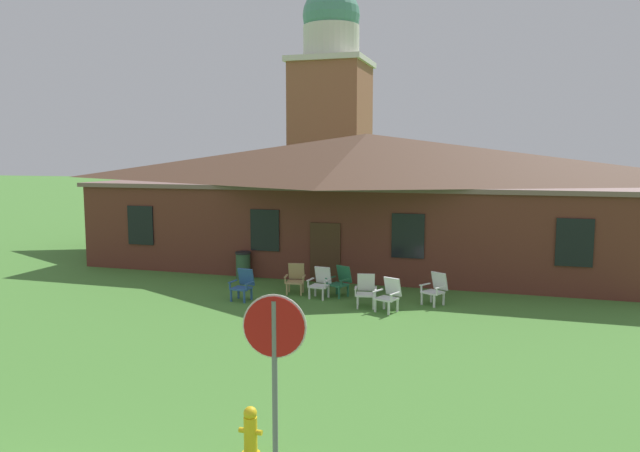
{
  "coord_description": "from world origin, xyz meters",
  "views": [
    {
      "loc": [
        5.62,
        -4.34,
        4.46
      ],
      "look_at": [
        1.43,
        9.23,
        2.76
      ],
      "focal_mm": 33.61,
      "sensor_mm": 36.0,
      "label": 1
    }
  ],
  "objects_px": {
    "lawn_chair_middle": "(340,281)",
    "trash_bin": "(243,265)",
    "lawn_chair_by_porch": "(243,284)",
    "lawn_chair_right_end": "(366,290)",
    "lawn_chair_left_end": "(321,282)",
    "lawn_chair_under_eave": "(436,288)",
    "stop_sign": "(275,357)",
    "fire_hydrant": "(251,434)",
    "lawn_chair_near_door": "(296,278)",
    "lawn_chair_far_side": "(389,294)"
  },
  "relations": [
    {
      "from": "lawn_chair_far_side",
      "to": "trash_bin",
      "type": "relative_size",
      "value": 0.98
    },
    {
      "from": "lawn_chair_middle",
      "to": "trash_bin",
      "type": "xyz_separation_m",
      "value": [
        -4.08,
        1.58,
        -0.0
      ]
    },
    {
      "from": "lawn_chair_middle",
      "to": "trash_bin",
      "type": "distance_m",
      "value": 4.37
    },
    {
      "from": "stop_sign",
      "to": "lawn_chair_near_door",
      "type": "distance_m",
      "value": 11.98
    },
    {
      "from": "lawn_chair_right_end",
      "to": "trash_bin",
      "type": "relative_size",
      "value": 0.98
    },
    {
      "from": "lawn_chair_near_door",
      "to": "lawn_chair_far_side",
      "type": "relative_size",
      "value": 1.0
    },
    {
      "from": "lawn_chair_by_porch",
      "to": "stop_sign",
      "type": "bearing_deg",
      "value": -63.45
    },
    {
      "from": "stop_sign",
      "to": "lawn_chair_right_end",
      "type": "relative_size",
      "value": 2.89
    },
    {
      "from": "lawn_chair_left_end",
      "to": "lawn_chair_far_side",
      "type": "height_order",
      "value": "same"
    },
    {
      "from": "stop_sign",
      "to": "lawn_chair_under_eave",
      "type": "bearing_deg",
      "value": 86.08
    },
    {
      "from": "stop_sign",
      "to": "lawn_chair_near_door",
      "type": "height_order",
      "value": "stop_sign"
    },
    {
      "from": "lawn_chair_far_side",
      "to": "lawn_chair_right_end",
      "type": "bearing_deg",
      "value": 155.93
    },
    {
      "from": "lawn_chair_middle",
      "to": "lawn_chair_right_end",
      "type": "distance_m",
      "value": 1.49
    },
    {
      "from": "lawn_chair_right_end",
      "to": "lawn_chair_far_side",
      "type": "relative_size",
      "value": 1.0
    },
    {
      "from": "lawn_chair_right_end",
      "to": "lawn_chair_under_eave",
      "type": "relative_size",
      "value": 1.0
    },
    {
      "from": "trash_bin",
      "to": "lawn_chair_right_end",
      "type": "bearing_deg",
      "value": -27.01
    },
    {
      "from": "stop_sign",
      "to": "lawn_chair_by_porch",
      "type": "xyz_separation_m",
      "value": [
        -4.97,
        9.95,
        -1.48
      ]
    },
    {
      "from": "lawn_chair_left_end",
      "to": "trash_bin",
      "type": "xyz_separation_m",
      "value": [
        -3.54,
        1.96,
        -0.0
      ]
    },
    {
      "from": "lawn_chair_right_end",
      "to": "trash_bin",
      "type": "distance_m",
      "value": 5.77
    },
    {
      "from": "lawn_chair_by_porch",
      "to": "lawn_chair_right_end",
      "type": "distance_m",
      "value": 3.81
    },
    {
      "from": "lawn_chair_left_end",
      "to": "lawn_chair_under_eave",
      "type": "bearing_deg",
      "value": 3.22
    },
    {
      "from": "lawn_chair_right_end",
      "to": "fire_hydrant",
      "type": "xyz_separation_m",
      "value": [
        0.36,
        -9.21,
        -0.12
      ]
    },
    {
      "from": "lawn_chair_left_end",
      "to": "lawn_chair_under_eave",
      "type": "relative_size",
      "value": 1.0
    },
    {
      "from": "stop_sign",
      "to": "lawn_chair_right_end",
      "type": "height_order",
      "value": "stop_sign"
    },
    {
      "from": "lawn_chair_by_porch",
      "to": "lawn_chair_right_end",
      "type": "xyz_separation_m",
      "value": [
        3.8,
        0.33,
        0.0
      ]
    },
    {
      "from": "lawn_chair_near_door",
      "to": "trash_bin",
      "type": "distance_m",
      "value": 3.04
    },
    {
      "from": "lawn_chair_under_eave",
      "to": "trash_bin",
      "type": "height_order",
      "value": "trash_bin"
    },
    {
      "from": "lawn_chair_middle",
      "to": "lawn_chair_under_eave",
      "type": "relative_size",
      "value": 1.0
    },
    {
      "from": "lawn_chair_by_porch",
      "to": "lawn_chair_middle",
      "type": "distance_m",
      "value": 3.06
    },
    {
      "from": "lawn_chair_under_eave",
      "to": "fire_hydrant",
      "type": "height_order",
      "value": "lawn_chair_under_eave"
    },
    {
      "from": "stop_sign",
      "to": "lawn_chair_under_eave",
      "type": "distance_m",
      "value": 11.26
    },
    {
      "from": "lawn_chair_far_side",
      "to": "fire_hydrant",
      "type": "relative_size",
      "value": 1.21
    },
    {
      "from": "lawn_chair_by_porch",
      "to": "lawn_chair_near_door",
      "type": "xyz_separation_m",
      "value": [
        1.24,
        1.34,
        0.0
      ]
    },
    {
      "from": "lawn_chair_left_end",
      "to": "lawn_chair_under_eave",
      "type": "height_order",
      "value": "same"
    },
    {
      "from": "lawn_chair_right_end",
      "to": "lawn_chair_far_side",
      "type": "distance_m",
      "value": 0.82
    },
    {
      "from": "trash_bin",
      "to": "lawn_chair_middle",
      "type": "bearing_deg",
      "value": -21.19
    },
    {
      "from": "lawn_chair_near_door",
      "to": "lawn_chair_far_side",
      "type": "distance_m",
      "value": 3.57
    },
    {
      "from": "lawn_chair_near_door",
      "to": "trash_bin",
      "type": "height_order",
      "value": "trash_bin"
    },
    {
      "from": "lawn_chair_middle",
      "to": "lawn_chair_near_door",
      "type": "bearing_deg",
      "value": -178.87
    },
    {
      "from": "lawn_chair_left_end",
      "to": "lawn_chair_under_eave",
      "type": "xyz_separation_m",
      "value": [
        3.54,
        0.2,
        0.0
      ]
    },
    {
      "from": "stop_sign",
      "to": "trash_bin",
      "type": "xyz_separation_m",
      "value": [
        -6.31,
        12.9,
        -1.48
      ]
    },
    {
      "from": "lawn_chair_under_eave",
      "to": "lawn_chair_middle",
      "type": "bearing_deg",
      "value": 176.58
    },
    {
      "from": "lawn_chair_far_side",
      "to": "trash_bin",
      "type": "height_order",
      "value": "trash_bin"
    },
    {
      "from": "lawn_chair_middle",
      "to": "lawn_chair_far_side",
      "type": "bearing_deg",
      "value": -37.19
    },
    {
      "from": "lawn_chair_left_end",
      "to": "trash_bin",
      "type": "height_order",
      "value": "trash_bin"
    },
    {
      "from": "lawn_chair_middle",
      "to": "stop_sign",
      "type": "bearing_deg",
      "value": -78.83
    },
    {
      "from": "stop_sign",
      "to": "lawn_chair_middle",
      "type": "height_order",
      "value": "stop_sign"
    },
    {
      "from": "lawn_chair_by_porch",
      "to": "lawn_chair_left_end",
      "type": "xyz_separation_m",
      "value": [
        2.19,
        0.99,
        0.0
      ]
    },
    {
      "from": "lawn_chair_right_end",
      "to": "lawn_chair_far_side",
      "type": "height_order",
      "value": "same"
    },
    {
      "from": "stop_sign",
      "to": "trash_bin",
      "type": "bearing_deg",
      "value": 116.08
    }
  ]
}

